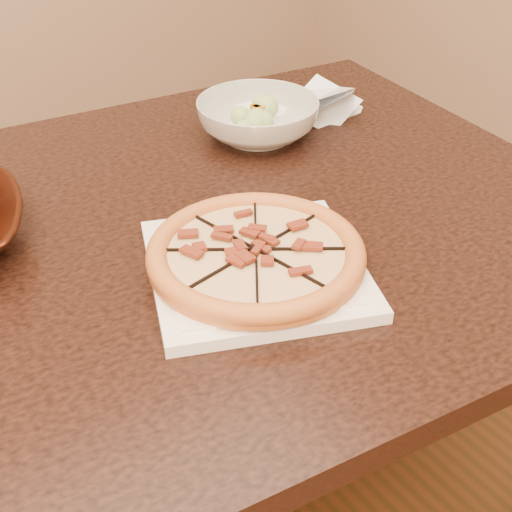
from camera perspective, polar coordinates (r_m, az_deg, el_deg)
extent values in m
cube|color=#321812|center=(1.06, -11.33, 0.01)|extent=(1.61, 1.13, 0.04)
cylinder|color=#321812|center=(1.86, 3.49, 3.11)|extent=(0.07, 0.07, 0.71)
cube|color=white|center=(0.97, 0.00, -1.02)|extent=(0.37, 0.37, 0.02)
cube|color=white|center=(0.96, 0.00, -0.49)|extent=(0.31, 0.31, 0.00)
cylinder|color=#B36C3A|center=(0.96, 0.00, -0.10)|extent=(0.29, 0.29, 0.01)
torus|color=#B36C3A|center=(0.95, 0.00, 0.30)|extent=(0.29, 0.29, 0.03)
cylinder|color=beige|center=(0.95, 0.00, 0.25)|extent=(0.24, 0.24, 0.01)
cube|color=black|center=(0.95, 0.00, 0.50)|extent=(0.06, 0.29, 0.01)
cube|color=black|center=(0.95, 0.00, 0.50)|extent=(0.24, 0.17, 0.01)
cube|color=black|center=(0.95, 0.00, 0.50)|extent=(0.29, 0.06, 0.01)
cube|color=black|center=(0.95, 0.00, 0.50)|extent=(0.17, 0.24, 0.01)
cube|color=maroon|center=(0.96, 0.88, 1.15)|extent=(0.03, 0.02, 0.00)
cube|color=maroon|center=(0.98, 1.28, 2.05)|extent=(0.03, 0.02, 0.00)
cube|color=maroon|center=(1.01, 0.74, 3.01)|extent=(0.03, 0.03, 0.00)
cube|color=maroon|center=(0.97, -0.22, 1.60)|extent=(0.02, 0.03, 0.00)
cube|color=maroon|center=(0.99, -1.35, 2.31)|extent=(0.02, 0.03, 0.00)
cube|color=maroon|center=(1.00, -3.18, 2.65)|extent=(0.02, 0.03, 0.00)
cube|color=maroon|center=(0.96, -1.89, 1.29)|extent=(0.02, 0.03, 0.00)
cube|color=maroon|center=(0.96, -3.73, 1.17)|extent=(0.03, 0.03, 0.00)
cube|color=maroon|center=(0.95, -5.55, 0.48)|extent=(0.03, 0.02, 0.00)
cube|color=maroon|center=(0.94, -2.61, 0.11)|extent=(0.03, 0.02, 0.00)
cube|color=maroon|center=(0.91, -3.63, -0.90)|extent=(0.02, 0.01, 0.00)
cube|color=maroon|center=(0.93, -0.94, -0.09)|extent=(0.03, 0.02, 0.00)
cube|color=maroon|center=(0.91, -1.07, -1.15)|extent=(0.03, 0.03, 0.00)
cube|color=maroon|center=(0.88, -0.12, -2.29)|extent=(0.03, 0.03, 0.00)
cube|color=maroon|center=(0.92, 0.58, -0.50)|extent=(0.02, 0.03, 0.00)
cube|color=maroon|center=(0.91, 2.12, -1.18)|extent=(0.01, 0.02, 0.00)
cube|color=maroon|center=(0.90, 4.33, -1.38)|extent=(0.02, 0.03, 0.00)
cube|color=maroon|center=(0.94, 2.40, 0.08)|extent=(0.02, 0.03, 0.00)
cube|color=maroon|center=(0.94, 4.21, 0.41)|extent=(0.03, 0.03, 0.00)
cube|color=maroon|center=(0.95, 1.37, 0.80)|extent=(0.03, 0.02, 0.00)
cube|color=maroon|center=(0.97, 2.62, 1.45)|extent=(0.03, 0.02, 0.00)
imported|color=silver|center=(1.34, 0.14, 10.89)|extent=(0.25, 0.25, 0.07)
sphere|color=#A2C175|center=(1.32, 0.14, 13.01)|extent=(0.04, 0.04, 0.04)
sphere|color=#A2C175|center=(1.33, 0.39, 13.34)|extent=(0.04, 0.04, 0.04)
sphere|color=#A2C175|center=(1.35, -0.64, 13.61)|extent=(0.04, 0.04, 0.04)
sphere|color=#A2C175|center=(1.32, -0.34, 13.09)|extent=(0.04, 0.04, 0.04)
sphere|color=#A2C175|center=(1.31, -1.30, 12.87)|extent=(0.04, 0.04, 0.04)
sphere|color=#A2C175|center=(1.31, 0.08, 12.98)|extent=(0.04, 0.04, 0.04)
sphere|color=#A2C175|center=(1.29, 0.24, 12.62)|extent=(0.04, 0.04, 0.04)
sphere|color=#A2C175|center=(1.29, 1.60, 12.48)|extent=(0.04, 0.04, 0.04)
sphere|color=#A2C175|center=(1.31, 0.79, 12.99)|extent=(0.04, 0.04, 0.04)
cube|color=#CE680B|center=(1.35, 0.53, 13.18)|extent=(0.02, 0.02, 0.01)
cube|color=#CE680B|center=(1.29, -0.26, 12.09)|extent=(0.02, 0.02, 0.01)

